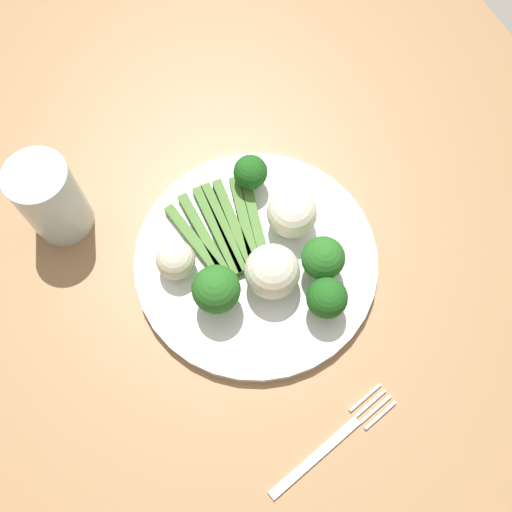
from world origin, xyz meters
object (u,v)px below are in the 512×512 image
object	(u,v)px
dining_table	(231,286)
asparagus_bundle	(225,230)
broccoli_left	(216,290)
cauliflower_front_left	(272,272)
cauliflower_mid	(290,211)
broccoli_right	(250,172)
broccoli_back_right	(323,258)
cauliflower_front	(176,260)
broccoli_back	(327,298)
fork	(333,441)
water_glass	(51,199)
plate	(256,260)

from	to	relation	value
dining_table	asparagus_bundle	bearing A→B (deg)	159.44
broccoli_left	cauliflower_front_left	xyz separation A→B (m)	(0.01, 0.06, -0.01)
cauliflower_mid	broccoli_right	bearing A→B (deg)	-163.44
broccoli_left	cauliflower_mid	size ratio (longest dim) A/B	1.12
broccoli_back_right	cauliflower_front	distance (m)	0.16
cauliflower_front_left	cauliflower_mid	distance (m)	0.08
broccoli_back	cauliflower_mid	world-z (taller)	cauliflower_mid
asparagus_bundle	fork	size ratio (longest dim) A/B	0.79
broccoli_right	cauliflower_front_left	world-z (taller)	cauliflower_front_left
broccoli_back	fork	world-z (taller)	broccoli_back
broccoli_left	cauliflower_front	size ratio (longest dim) A/B	1.45
broccoli_back_right	fork	distance (m)	0.19
broccoli_back_right	fork	bearing A→B (deg)	-23.28
dining_table	cauliflower_front	size ratio (longest dim) A/B	25.55
broccoli_back	broccoli_back_right	xyz separation A→B (m)	(-0.04, 0.02, 0.00)
dining_table	fork	world-z (taller)	fork
broccoli_right	broccoli_left	bearing A→B (deg)	-39.20
cauliflower_front	cauliflower_front_left	bearing A→B (deg)	55.57
cauliflower_mid	water_glass	world-z (taller)	water_glass
dining_table	broccoli_left	size ratio (longest dim) A/B	17.62
cauliflower_mid	plate	bearing A→B (deg)	-65.73
broccoli_right	cauliflower_front	distance (m)	0.14
plate	broccoli_back_right	bearing A→B (deg)	52.95
broccoli_back_right	water_glass	xyz separation A→B (m)	(-0.20, -0.25, 0.01)
broccoli_back	cauliflower_front_left	distance (m)	0.07
asparagus_bundle	water_glass	size ratio (longest dim) A/B	1.20
plate	broccoli_left	distance (m)	0.08
broccoli_back_right	cauliflower_mid	size ratio (longest dim) A/B	1.03
broccoli_back	broccoli_right	xyz separation A→B (m)	(-0.18, -0.01, -0.00)
fork	broccoli_right	bearing A→B (deg)	67.41
asparagus_bundle	fork	distance (m)	0.27
broccoli_back	broccoli_left	distance (m)	0.12
fork	water_glass	bearing A→B (deg)	101.65
broccoli_back	broccoli_left	size ratio (longest dim) A/B	0.85
asparagus_bundle	cauliflower_mid	size ratio (longest dim) A/B	2.25
broccoli_right	cauliflower_mid	world-z (taller)	cauliflower_mid
cauliflower_front_left	dining_table	bearing A→B (deg)	-150.03
plate	cauliflower_mid	bearing A→B (deg)	114.27
cauliflower_front	cauliflower_mid	world-z (taller)	cauliflower_mid
plate	cauliflower_mid	xyz separation A→B (m)	(-0.03, 0.06, 0.04)
dining_table	cauliflower_mid	bearing A→B (deg)	92.86
cauliflower_front_left	broccoli_back_right	bearing A→B (deg)	78.57
cauliflower_front	cauliflower_front_left	distance (m)	0.11
asparagus_bundle	cauliflower_mid	distance (m)	0.08
dining_table	asparagus_bundle	xyz separation A→B (m)	(-0.02, 0.01, 0.12)
asparagus_bundle	fork	xyz separation A→B (m)	(0.26, 0.00, -0.02)
asparagus_bundle	cauliflower_mid	world-z (taller)	cauliflower_mid
dining_table	cauliflower_front	bearing A→B (deg)	-96.73
broccoli_left	broccoli_back_right	size ratio (longest dim) A/B	1.09
cauliflower_front	water_glass	world-z (taller)	water_glass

